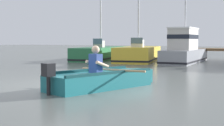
# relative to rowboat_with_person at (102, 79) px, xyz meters

# --- Properties ---
(ground_plane) EXTENTS (120.00, 120.00, 0.00)m
(ground_plane) POSITION_rel_rowboat_with_person_xyz_m (-1.47, -0.21, -0.25)
(ground_plane) COLOR slate
(rowboat_with_person) EXTENTS (2.24, 3.66, 1.19)m
(rowboat_with_person) POSITION_rel_rowboat_with_person_xyz_m (0.00, 0.00, 0.00)
(rowboat_with_person) COLOR #1E727A
(rowboat_with_person) RESTS_ON ground
(moored_boat_green) EXTENTS (3.19, 7.08, 4.22)m
(moored_boat_green) POSITION_rel_rowboat_with_person_xyz_m (-6.72, 11.15, 0.16)
(moored_boat_green) COLOR #287042
(moored_boat_green) RESTS_ON ground
(moored_boat_yellow) EXTENTS (3.38, 5.88, 3.99)m
(moored_boat_yellow) POSITION_rel_rowboat_with_person_xyz_m (-3.72, 10.73, 0.19)
(moored_boat_yellow) COLOR gold
(moored_boat_yellow) RESTS_ON ground
(moored_boat_grey) EXTENTS (1.87, 5.95, 3.79)m
(moored_boat_grey) POSITION_rel_rowboat_with_person_xyz_m (-0.85, 10.97, 0.50)
(moored_boat_grey) COLOR gray
(moored_boat_grey) RESTS_ON ground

